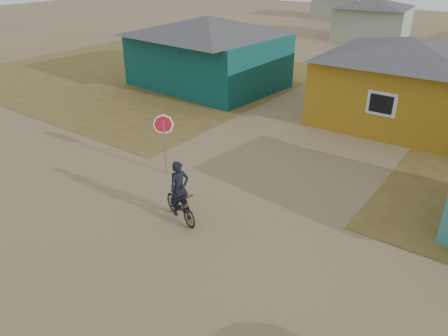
{
  "coord_description": "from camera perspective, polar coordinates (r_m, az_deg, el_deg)",
  "views": [
    {
      "loc": [
        7.45,
        -6.59,
        7.24
      ],
      "look_at": [
        0.39,
        3.0,
        1.3
      ],
      "focal_mm": 35.0,
      "sensor_mm": 36.0,
      "label": 1
    }
  ],
  "objects": [
    {
      "name": "cyclist",
      "position": [
        12.91,
        -5.77,
        -4.12
      ],
      "size": [
        1.74,
        1.01,
        1.9
      ],
      "color": "black",
      "rests_on": "ground"
    },
    {
      "name": "stop_sign",
      "position": [
        15.35,
        -7.86,
        4.94
      ],
      "size": [
        0.71,
        0.26,
        2.24
      ],
      "color": "gray",
      "rests_on": "ground"
    },
    {
      "name": "grass_nw",
      "position": [
        29.94,
        -11.15,
        12.04
      ],
      "size": [
        20.0,
        18.0,
        0.0
      ],
      "primitive_type": "cube",
      "color": "brown",
      "rests_on": "ground"
    },
    {
      "name": "house_yellow",
      "position": [
        21.81,
        22.54,
        10.63
      ],
      "size": [
        7.72,
        6.76,
        3.9
      ],
      "color": "#A97C1A",
      "rests_on": "ground"
    },
    {
      "name": "ground",
      "position": [
        12.3,
        -9.96,
        -10.01
      ],
      "size": [
        120.0,
        120.0,
        0.0
      ],
      "primitive_type": "plane",
      "color": "#88734F"
    },
    {
      "name": "house_pale_west",
      "position": [
        43.1,
        18.83,
        18.02
      ],
      "size": [
        7.04,
        6.15,
        3.6
      ],
      "color": "#97A58E",
      "rests_on": "ground"
    },
    {
      "name": "house_teal",
      "position": [
        26.17,
        -2.12,
        15.06
      ],
      "size": [
        8.93,
        7.08,
        4.0
      ],
      "color": "#0B3F3D",
      "rests_on": "ground"
    },
    {
      "name": "house_pale_north",
      "position": [
        57.06,
        15.04,
        20.16
      ],
      "size": [
        6.28,
        5.81,
        3.4
      ],
      "color": "#97A58E",
      "rests_on": "ground"
    }
  ]
}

